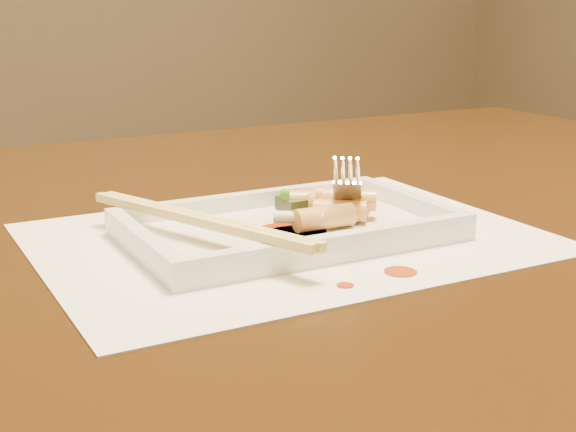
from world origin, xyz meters
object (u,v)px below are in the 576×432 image
table (260,312)px  chopstick_a (194,220)px  fork (350,129)px  plate_base (288,232)px  placemat (288,238)px

table → chopstick_a: (-0.10, -0.09, 0.13)m
table → chopstick_a: bearing=-137.5°
table → fork: fork is taller
chopstick_a → table: bearing=42.5°
chopstick_a → plate_base: bearing=0.0°
table → fork: bearing=-54.9°
placemat → plate_base: plate_base is taller
placemat → chopstick_a: bearing=180.0°
fork → placemat: bearing=-165.6°
table → placemat: bearing=-101.2°
table → plate_base: bearing=-101.2°
placemat → chopstick_a: 0.09m
plate_base → fork: size_ratio=1.86×
plate_base → chopstick_a: (-0.08, 0.00, 0.02)m
placemat → chopstick_a: chopstick_a is taller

